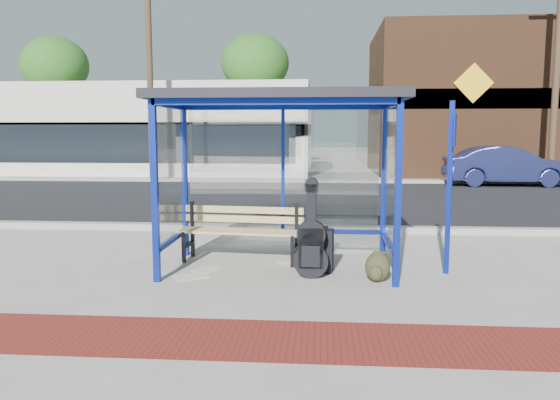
# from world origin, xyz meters

# --- Properties ---
(ground) EXTENTS (120.00, 120.00, 0.00)m
(ground) POSITION_xyz_m (0.00, 0.00, 0.00)
(ground) COLOR #B2ADA0
(ground) RESTS_ON ground
(brick_paver_strip) EXTENTS (60.00, 1.00, 0.01)m
(brick_paver_strip) POSITION_xyz_m (0.00, -2.60, 0.01)
(brick_paver_strip) COLOR maroon
(brick_paver_strip) RESTS_ON ground
(curb_near) EXTENTS (60.00, 0.25, 0.12)m
(curb_near) POSITION_xyz_m (0.00, 2.90, 0.06)
(curb_near) COLOR gray
(curb_near) RESTS_ON ground
(street_asphalt) EXTENTS (60.00, 10.00, 0.00)m
(street_asphalt) POSITION_xyz_m (0.00, 8.00, 0.00)
(street_asphalt) COLOR black
(street_asphalt) RESTS_ON ground
(curb_far) EXTENTS (60.00, 0.25, 0.12)m
(curb_far) POSITION_xyz_m (0.00, 13.10, 0.06)
(curb_far) COLOR gray
(curb_far) RESTS_ON ground
(far_sidewalk) EXTENTS (60.00, 4.00, 0.01)m
(far_sidewalk) POSITION_xyz_m (0.00, 15.00, 0.00)
(far_sidewalk) COLOR #B2ADA0
(far_sidewalk) RESTS_ON ground
(bus_shelter) EXTENTS (3.30, 1.80, 2.42)m
(bus_shelter) POSITION_xyz_m (0.00, 0.07, 2.07)
(bus_shelter) COLOR navy
(bus_shelter) RESTS_ON ground
(storefront_white) EXTENTS (18.00, 6.04, 4.00)m
(storefront_white) POSITION_xyz_m (-9.00, 17.99, 2.00)
(storefront_white) COLOR silver
(storefront_white) RESTS_ON ground
(storefront_brown) EXTENTS (10.00, 7.08, 6.40)m
(storefront_brown) POSITION_xyz_m (8.00, 18.49, 3.20)
(storefront_brown) COLOR #59331E
(storefront_brown) RESTS_ON ground
(tree_left) EXTENTS (3.60, 3.60, 7.03)m
(tree_left) POSITION_xyz_m (-14.00, 22.00, 5.45)
(tree_left) COLOR #4C3826
(tree_left) RESTS_ON ground
(tree_mid) EXTENTS (3.60, 3.60, 7.03)m
(tree_mid) POSITION_xyz_m (-3.00, 22.00, 5.45)
(tree_mid) COLOR #4C3826
(tree_mid) RESTS_ON ground
(tree_right) EXTENTS (3.60, 3.60, 7.03)m
(tree_right) POSITION_xyz_m (12.50, 22.00, 5.45)
(tree_right) COLOR #4C3826
(tree_right) RESTS_ON ground
(utility_pole_west) EXTENTS (1.60, 0.24, 8.00)m
(utility_pole_west) POSITION_xyz_m (-6.00, 13.40, 4.11)
(utility_pole_west) COLOR #4C3826
(utility_pole_west) RESTS_ON ground
(utility_pole_east) EXTENTS (1.60, 0.24, 8.00)m
(utility_pole_east) POSITION_xyz_m (9.00, 13.40, 4.11)
(utility_pole_east) COLOR #4C3826
(utility_pole_east) RESTS_ON ground
(bench) EXTENTS (1.84, 0.62, 0.85)m
(bench) POSITION_xyz_m (-0.59, 0.46, 0.48)
(bench) COLOR black
(bench) RESTS_ON ground
(guitar_bag) EXTENTS (0.46, 0.15, 1.24)m
(guitar_bag) POSITION_xyz_m (0.45, -0.41, 0.45)
(guitar_bag) COLOR black
(guitar_bag) RESTS_ON ground
(suitcase) EXTENTS (0.40, 0.29, 0.64)m
(suitcase) POSITION_xyz_m (0.56, -0.10, 0.30)
(suitcase) COLOR black
(suitcase) RESTS_ON ground
(backpack) EXTENTS (0.37, 0.35, 0.38)m
(backpack) POSITION_xyz_m (1.30, -0.54, 0.18)
(backpack) COLOR #2C2C18
(backpack) RESTS_ON ground
(sign_post) EXTENTS (0.14, 0.28, 2.30)m
(sign_post) POSITION_xyz_m (2.27, -0.05, 1.29)
(sign_post) COLOR navy
(sign_post) RESTS_ON ground
(newspaper_a) EXTENTS (0.45, 0.48, 0.01)m
(newspaper_a) POSITION_xyz_m (-0.99, -0.11, 0.00)
(newspaper_a) COLOR white
(newspaper_a) RESTS_ON ground
(newspaper_b) EXTENTS (0.54, 0.51, 0.01)m
(newspaper_b) POSITION_xyz_m (-1.12, -0.50, 0.00)
(newspaper_b) COLOR white
(newspaper_b) RESTS_ON ground
(newspaper_c) EXTENTS (0.54, 0.52, 0.01)m
(newspaper_c) POSITION_xyz_m (0.20, 0.39, 0.00)
(newspaper_c) COLOR white
(newspaper_c) RESTS_ON ground
(parked_car) EXTENTS (4.25, 1.50, 1.40)m
(parked_car) POSITION_xyz_m (7.10, 12.44, 0.70)
(parked_car) COLOR #1C214E
(parked_car) RESTS_ON ground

